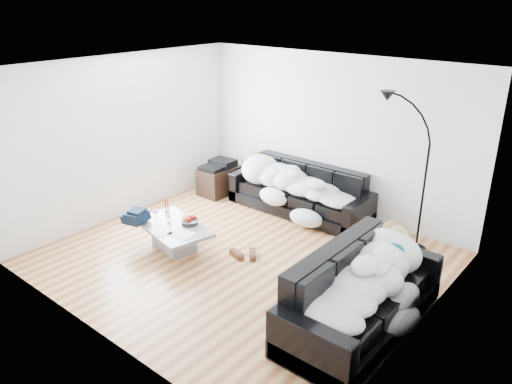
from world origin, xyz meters
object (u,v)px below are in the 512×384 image
Objects in this scene: wine_glass_c at (169,218)px; shoes at (244,254)px; fruit_bowl at (189,220)px; candle_right at (168,207)px; coffee_table at (173,236)px; stereo at (219,164)px; sofa_back at (299,190)px; sleeper_back at (298,178)px; candle_left at (166,205)px; wine_glass_a at (168,214)px; wine_glass_b at (156,214)px; floor_lamp at (424,186)px; av_cabinet at (220,180)px; sleeper_right at (364,275)px; sofa_right at (363,292)px.

shoes is (1.05, 0.43, -0.39)m from wine_glass_c.
fruit_bowl reaches higher than shoes.
candle_right reaches higher than wine_glass_c.
coffee_table is 2.76× the size of stereo.
sofa_back is at bearing 125.77° from shoes.
sleeper_back is 2.20m from candle_left.
sleeper_back is at bearing 2.56° from stereo.
candle_left is (-0.20, 0.13, 0.04)m from wine_glass_a.
wine_glass_b is 3.84m from floor_lamp.
wine_glass_b is (-0.51, -0.19, 0.01)m from fruit_bowl.
coffee_table is at bearing -29.84° from candle_left.
candle_right is 0.11× the size of floor_lamp.
floor_lamp is at bearing 1.47° from sleeper_back.
av_cabinet is 0.31m from stereo.
floor_lamp is (2.82, 2.19, 0.54)m from wine_glass_c.
av_cabinet is 0.37× the size of floor_lamp.
floor_lamp is at bearing 6.75° from sleeper_right.
wine_glass_c is 2.14m from av_cabinet.
candle_left reaches higher than av_cabinet.
sleeper_right is at bearing 0.00° from sofa_right.
stereo reaches higher than wine_glass_b.
sleeper_right is at bearing -0.52° from wine_glass_a.
coffee_table is 8.01× the size of wine_glass_a.
candle_right is 1.41m from shoes.
shoes is at bearing 80.05° from sofa_right.
fruit_bowl is 3.32m from floor_lamp.
stereo reaches higher than candle_left.
sleeper_right is 0.97× the size of floor_lamp.
candle_right is (-0.14, 0.12, 0.03)m from wine_glass_a.
coffee_table is at bearing -147.78° from floor_lamp.
wine_glass_b is at bearing -72.89° from candle_left.
av_cabinet is (-0.72, 1.84, -0.18)m from wine_glass_a.
sofa_back reaches higher than wine_glass_c.
fruit_bowl is (0.17, 0.18, 0.25)m from coffee_table.
av_cabinet is (-0.86, 1.95, -0.19)m from wine_glass_c.
sofa_back is 1.82m from shoes.
stereo is at bearing 167.68° from shoes.
wine_glass_b is 2.07m from stereo.
candle_left is 1.47m from shoes.
wine_glass_c is at bearing -148.75° from floor_lamp.
av_cabinet is at bearing -171.55° from sofa_back.
wine_glass_a is 0.34× the size of stereo.
sleeper_right is at bearing -1.81° from fruit_bowl.
candle_right is at bearing -118.41° from sleeper_back.
candle_right is (-0.28, 0.23, 0.02)m from wine_glass_c.
fruit_bowl is at bearing -104.23° from sleeper_back.
sofa_right is at bearing -29.60° from stereo.
coffee_table is at bearing -107.24° from sleeper_back.
av_cabinet is (-0.60, 1.98, -0.19)m from wine_glass_b.
stereo reaches higher than fruit_bowl.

